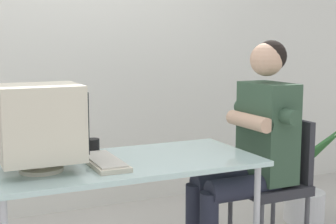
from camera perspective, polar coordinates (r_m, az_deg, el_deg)
The scene contains 8 objects.
wall_back at distance 4.06m, azimuth -7.93°, elevation 10.16°, with size 8.00×0.10×3.00m, color silver.
desk at distance 2.73m, azimuth -4.95°, elevation -6.66°, with size 1.45×0.69×0.71m.
crt_monitor at distance 2.52m, azimuth -14.32°, elevation -1.26°, with size 0.40×0.34×0.43m.
keyboard at distance 2.65m, azimuth -7.33°, elevation -5.61°, with size 0.17×0.44×0.03m.
office_chair at distance 3.27m, azimuth 12.27°, elevation -7.26°, with size 0.40×0.40×0.86m.
person_seated at distance 3.10m, azimuth 9.57°, elevation -3.51°, with size 0.75×0.57×1.36m.
potted_plant at distance 3.92m, azimuth 15.34°, elevation -7.66°, with size 0.71×0.62×0.79m.
desk_mug at distance 2.87m, azimuth -8.63°, elevation -3.94°, with size 0.08×0.09×0.09m.
Camera 1 is at (-0.89, -2.48, 1.36)m, focal length 53.49 mm.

